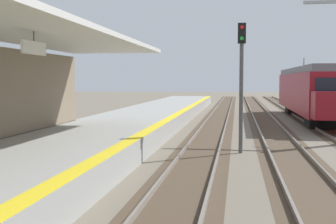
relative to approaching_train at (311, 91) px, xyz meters
name	(u,v)px	position (x,y,z in m)	size (l,w,h in m)	color
station_platform	(91,142)	(-11.20, -16.98, -1.73)	(5.00, 80.00, 0.91)	#999993
track_pair_nearest_platform	(207,141)	(-6.80, -12.98, -2.13)	(2.34, 120.00, 0.16)	#4C3D2D
track_pair_middle	(280,142)	(-3.40, -12.98, -2.13)	(2.34, 120.00, 0.16)	#4C3D2D
approaching_train	(311,91)	(0.00, 0.00, 0.00)	(2.93, 19.60, 4.76)	maroon
rail_signal_post	(241,74)	(-5.23, -16.03, 1.02)	(0.32, 0.34, 5.20)	#4C4C4C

